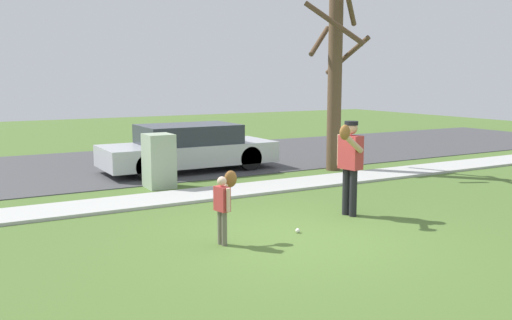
% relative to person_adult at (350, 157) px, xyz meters
% --- Properties ---
extents(ground_plane, '(48.00, 48.00, 0.00)m').
position_rel_person_adult_xyz_m(ground_plane, '(-1.58, 2.81, -1.07)').
color(ground_plane, '#4C6B2D').
extents(sidewalk_strip, '(36.00, 1.20, 0.06)m').
position_rel_person_adult_xyz_m(sidewalk_strip, '(-1.58, 2.91, -1.04)').
color(sidewalk_strip, '#B2B2AD').
rests_on(sidewalk_strip, ground).
extents(road_surface, '(36.00, 6.80, 0.02)m').
position_rel_person_adult_xyz_m(road_surface, '(-1.58, 7.91, -1.06)').
color(road_surface, '#424244').
rests_on(road_surface, ground).
extents(person_adult, '(0.68, 0.72, 1.72)m').
position_rel_person_adult_xyz_m(person_adult, '(0.00, 0.00, 0.00)').
color(person_adult, black).
rests_on(person_adult, ground).
extents(person_child, '(0.46, 0.47, 1.08)m').
position_rel_person_adult_xyz_m(person_child, '(-2.71, -0.42, -0.38)').
color(person_child, '#6B6656').
rests_on(person_child, ground).
extents(baseball, '(0.07, 0.07, 0.07)m').
position_rel_person_adult_xyz_m(baseball, '(-1.43, -0.48, -1.04)').
color(baseball, white).
rests_on(baseball, ground).
extents(utility_cabinet, '(0.60, 0.67, 1.23)m').
position_rel_person_adult_xyz_m(utility_cabinet, '(-2.04, 4.23, -0.46)').
color(utility_cabinet, '#9EB293').
rests_on(utility_cabinet, ground).
extents(street_tree_near, '(1.84, 1.88, 4.72)m').
position_rel_person_adult_xyz_m(street_tree_near, '(2.89, 4.21, 1.45)').
color(street_tree_near, brown).
rests_on(street_tree_near, ground).
extents(parked_sedan_silver, '(4.60, 1.80, 1.23)m').
position_rel_person_adult_xyz_m(parked_sedan_silver, '(-0.55, 6.03, -0.45)').
color(parked_sedan_silver, silver).
rests_on(parked_sedan_silver, road_surface).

